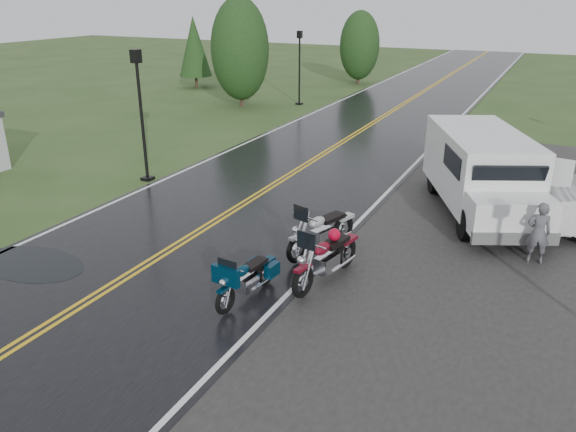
% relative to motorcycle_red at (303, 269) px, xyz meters
% --- Properties ---
extents(ground, '(120.00, 120.00, 0.00)m').
position_rel_motorcycle_red_xyz_m(ground, '(-4.16, 0.06, -0.74)').
color(ground, '#2D471E').
rests_on(ground, ground).
extents(road, '(8.00, 100.00, 0.04)m').
position_rel_motorcycle_red_xyz_m(road, '(-4.16, 10.06, -0.72)').
color(road, black).
rests_on(road, ground).
extents(motorcycle_red, '(1.35, 2.64, 1.49)m').
position_rel_motorcycle_red_xyz_m(motorcycle_red, '(0.00, 0.00, 0.00)').
color(motorcycle_red, '#5F0A18').
rests_on(motorcycle_red, ground).
extents(motorcycle_teal, '(0.95, 2.11, 1.21)m').
position_rel_motorcycle_red_xyz_m(motorcycle_teal, '(-1.16, -1.31, -0.14)').
color(motorcycle_teal, '#042133').
rests_on(motorcycle_teal, ground).
extents(motorcycle_silver, '(1.61, 2.61, 1.45)m').
position_rel_motorcycle_red_xyz_m(motorcycle_silver, '(-0.82, 1.47, -0.02)').
color(motorcycle_silver, '#9FA3A7').
rests_on(motorcycle_silver, ground).
extents(van_white, '(4.80, 6.73, 2.48)m').
position_rel_motorcycle_red_xyz_m(van_white, '(2.63, 4.85, 0.50)').
color(van_white, white).
rests_on(van_white, ground).
extents(person_at_van, '(0.64, 0.49, 1.58)m').
position_rel_motorcycle_red_xyz_m(person_at_van, '(4.44, 4.17, 0.05)').
color(person_at_van, '#4E4E53').
rests_on(person_at_van, ground).
extents(lamp_post_near_left, '(0.39, 0.39, 4.59)m').
position_rel_motorcycle_red_xyz_m(lamp_post_near_left, '(-8.56, 5.26, 1.55)').
color(lamp_post_near_left, black).
rests_on(lamp_post_near_left, ground).
extents(lamp_post_far_left, '(0.37, 0.37, 4.29)m').
position_rel_motorcycle_red_xyz_m(lamp_post_far_left, '(-9.84, 20.95, 1.40)').
color(lamp_post_far_left, black).
rests_on(lamp_post_far_left, ground).
extents(tree_left_mid, '(3.36, 3.36, 5.25)m').
position_rel_motorcycle_red_xyz_m(tree_left_mid, '(-12.69, 18.98, 1.88)').
color(tree_left_mid, '#1E3D19').
rests_on(tree_left_mid, ground).
extents(tree_left_far, '(2.86, 2.86, 4.41)m').
position_rel_motorcycle_red_xyz_m(tree_left_far, '(-9.40, 30.29, 1.46)').
color(tree_left_far, '#1E3D19').
rests_on(tree_left_far, ground).
extents(pine_left_far, '(2.27, 2.27, 4.72)m').
position_rel_motorcycle_red_xyz_m(pine_left_far, '(-19.09, 23.57, 1.62)').
color(pine_left_far, '#1E3D19').
rests_on(pine_left_far, ground).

